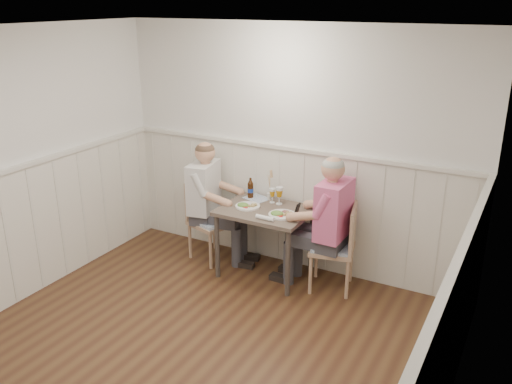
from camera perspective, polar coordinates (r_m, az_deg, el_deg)
ground_plane at (r=4.58m, az=-9.05°, el=-18.41°), size 4.50×4.50×0.00m
room_shell at (r=3.84m, az=-10.26°, el=-0.27°), size 4.04×4.54×2.60m
wainscot at (r=4.68m, az=-4.41°, el=-7.29°), size 4.00×4.49×1.34m
dining_table at (r=5.65m, az=0.96°, el=-2.75°), size 0.92×0.70×0.75m
chair_right at (r=5.49m, az=8.63°, el=-5.51°), size 0.51×0.51×0.90m
chair_left at (r=6.12m, az=-5.00°, el=-2.65°), size 0.53×0.53×0.90m
man_in_pink at (r=5.43m, az=7.64°, el=-4.48°), size 0.66×0.46×1.43m
diner_cream at (r=6.06m, az=-5.08°, el=-1.93°), size 0.69×0.49×1.38m
plate_man at (r=5.44m, az=2.66°, el=-2.28°), size 0.28×0.28×0.07m
plate_diner at (r=5.66m, az=-1.04°, el=-1.40°), size 0.26×0.26×0.07m
beer_glass_a at (r=5.70m, az=2.47°, el=-0.08°), size 0.08×0.08×0.19m
beer_glass_b at (r=5.75m, az=1.72°, el=-0.12°), size 0.06×0.06×0.16m
beer_bottle at (r=5.89m, az=-0.59°, el=0.31°), size 0.06×0.06×0.23m
rolled_napkin at (r=5.33m, az=0.95°, el=-2.74°), size 0.20×0.05×0.04m
grass_vase at (r=5.81m, az=1.36°, el=0.69°), size 0.04×0.04×0.36m
gingham_mat at (r=5.90m, az=0.08°, el=-0.66°), size 0.31×0.28×0.01m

